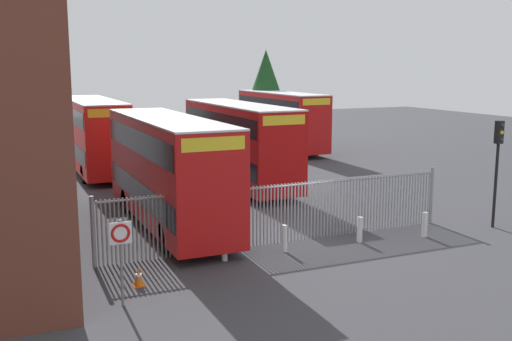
% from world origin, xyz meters
% --- Properties ---
extents(ground_plane, '(100.00, 100.00, 0.00)m').
position_xyz_m(ground_plane, '(0.00, 8.00, 0.00)').
color(ground_plane, '#3D3D42').
extents(palisade_fence, '(13.74, 0.14, 2.35)m').
position_xyz_m(palisade_fence, '(-0.69, 0.00, 1.18)').
color(palisade_fence, gray).
rests_on(palisade_fence, ground).
extents(double_decker_bus_near_gate, '(2.54, 10.81, 4.42)m').
position_xyz_m(double_decker_bus_near_gate, '(-3.88, 3.93, 2.42)').
color(double_decker_bus_near_gate, red).
rests_on(double_decker_bus_near_gate, ground).
extents(double_decker_bus_behind_fence_left, '(2.54, 10.81, 4.42)m').
position_xyz_m(double_decker_bus_behind_fence_left, '(1.87, 10.48, 2.42)').
color(double_decker_bus_behind_fence_left, '#B70C0C').
rests_on(double_decker_bus_behind_fence_left, ground).
extents(double_decker_bus_behind_fence_right, '(2.54, 10.81, 4.42)m').
position_xyz_m(double_decker_bus_behind_fence_right, '(-4.62, 17.81, 2.42)').
color(double_decker_bus_behind_fence_right, red).
rests_on(double_decker_bus_behind_fence_right, ground).
extents(double_decker_bus_far_back, '(2.54, 10.81, 4.42)m').
position_xyz_m(double_decker_bus_far_back, '(10.01, 21.87, 2.42)').
color(double_decker_bus_far_back, red).
rests_on(double_decker_bus_far_back, ground).
extents(bollard_near_left, '(0.20, 0.20, 0.95)m').
position_xyz_m(bollard_near_left, '(-3.41, -1.09, 0.47)').
color(bollard_near_left, silver).
rests_on(bollard_near_left, ground).
extents(bollard_center_front, '(0.20, 0.20, 0.95)m').
position_xyz_m(bollard_center_front, '(-1.13, -1.01, 0.47)').
color(bollard_center_front, silver).
rests_on(bollard_center_front, ground).
extents(bollard_near_right, '(0.20, 0.20, 0.95)m').
position_xyz_m(bollard_near_right, '(1.92, -1.12, 0.47)').
color(bollard_near_right, silver).
rests_on(bollard_near_right, ground).
extents(bollard_far_right, '(0.20, 0.20, 0.95)m').
position_xyz_m(bollard_far_right, '(4.57, -1.53, 0.47)').
color(bollard_far_right, silver).
rests_on(bollard_far_right, ground).
extents(traffic_cone_by_gate, '(0.34, 0.34, 0.59)m').
position_xyz_m(traffic_cone_by_gate, '(-6.58, -2.27, 0.29)').
color(traffic_cone_by_gate, orange).
rests_on(traffic_cone_by_gate, ground).
extents(speed_limit_sign_post, '(0.60, 0.14, 2.40)m').
position_xyz_m(speed_limit_sign_post, '(-7.31, -3.58, 1.78)').
color(speed_limit_sign_post, slate).
rests_on(speed_limit_sign_post, ground).
extents(traffic_light_kerbside, '(0.28, 0.33, 4.30)m').
position_xyz_m(traffic_light_kerbside, '(7.99, -1.56, 2.99)').
color(traffic_light_kerbside, black).
rests_on(traffic_light_kerbside, ground).
extents(tree_tall_back, '(3.53, 3.53, 7.69)m').
position_xyz_m(tree_tall_back, '(10.60, 25.92, 5.15)').
color(tree_tall_back, '#4C3823').
rests_on(tree_tall_back, ground).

